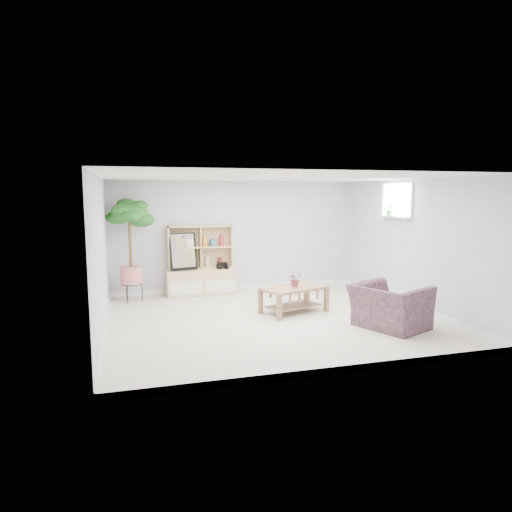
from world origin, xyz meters
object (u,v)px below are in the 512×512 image
object	(u,v)px
floor_tree	(131,251)
armchair	(390,304)
storage_unit	(201,260)
coffee_table	(294,300)

from	to	relation	value
floor_tree	armchair	world-z (taller)	floor_tree
storage_unit	armchair	xyz separation A→B (m)	(2.50, -3.24, -0.33)
storage_unit	coffee_table	world-z (taller)	storage_unit
floor_tree	armchair	xyz separation A→B (m)	(3.93, -2.98, -0.62)
storage_unit	armchair	size ratio (longest dim) A/B	1.36
coffee_table	storage_unit	bearing A→B (deg)	106.60
storage_unit	floor_tree	xyz separation A→B (m)	(-1.43, -0.25, 0.29)
storage_unit	coffee_table	distance (m)	2.41
floor_tree	armchair	bearing A→B (deg)	-37.19
storage_unit	coffee_table	size ratio (longest dim) A/B	1.27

